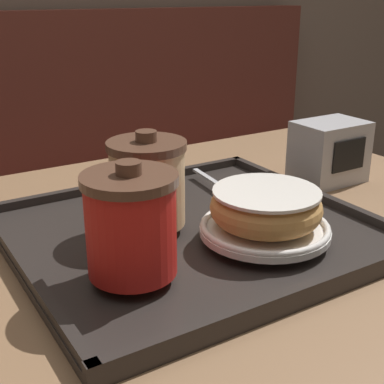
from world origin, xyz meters
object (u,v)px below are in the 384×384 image
donut_chocolate_glazed (266,207)px  coffee_cup_rear (148,182)px  coffee_cup_front (131,224)px  spoon (230,190)px  napkin_dispenser (329,152)px

donut_chocolate_glazed → coffee_cup_rear: bearing=135.7°
coffee_cup_front → donut_chocolate_glazed: coffee_cup_front is taller
donut_chocolate_glazed → spoon: size_ratio=0.85×
coffee_cup_rear → spoon: coffee_cup_rear is taller
coffee_cup_rear → spoon: size_ratio=0.76×
donut_chocolate_glazed → coffee_cup_front: bearing=-179.8°
coffee_cup_front → donut_chocolate_glazed: 0.18m
donut_chocolate_glazed → napkin_dispenser: napkin_dispenser is taller
coffee_cup_front → napkin_dispenser: 0.46m
coffee_cup_rear → spoon: 0.16m
coffee_cup_front → donut_chocolate_glazed: size_ratio=0.90×
donut_chocolate_glazed → napkin_dispenser: bearing=30.0°
coffee_cup_front → coffee_cup_rear: (0.07, 0.10, -0.00)m
coffee_cup_front → spoon: 0.26m
donut_chocolate_glazed → napkin_dispenser: 0.29m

